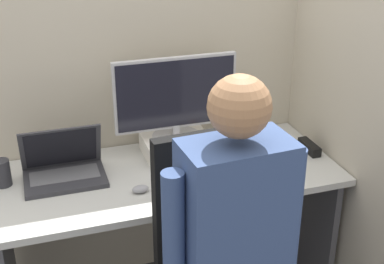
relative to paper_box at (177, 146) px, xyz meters
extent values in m
cube|color=#B7AD99|center=(-0.09, 0.19, 0.05)|extent=(1.99, 0.04, 1.64)
cube|color=#F4EA66|center=(0.17, 0.16, 0.15)|extent=(0.08, 0.01, 0.08)
cube|color=#B7AD99|center=(0.68, -0.22, 0.05)|extent=(0.04, 1.26, 1.64)
cube|color=#B7B7B2|center=(-0.09, -0.15, -0.06)|extent=(1.49, 0.63, 0.03)
cube|color=#4C4C51|center=(0.62, -0.15, -0.42)|extent=(0.03, 0.54, 0.70)
cube|color=white|center=(0.00, 0.00, 0.00)|extent=(0.30, 0.24, 0.08)
cylinder|color=#B2B2B7|center=(0.00, 0.00, 0.05)|extent=(0.22, 0.22, 0.01)
cylinder|color=#B2B2B7|center=(0.00, 0.00, 0.08)|extent=(0.04, 0.04, 0.05)
cube|color=#B2B2B7|center=(0.00, 0.00, 0.26)|extent=(0.56, 0.02, 0.33)
cube|color=black|center=(0.00, -0.01, 0.26)|extent=(0.53, 0.00, 0.30)
cube|color=#2D2D33|center=(-0.52, -0.10, -0.03)|extent=(0.34, 0.23, 0.02)
cube|color=#5B5B60|center=(-0.52, -0.08, -0.02)|extent=(0.29, 0.13, 0.00)
cube|color=#2D2D33|center=(-0.52, -0.03, 0.08)|extent=(0.34, 0.10, 0.21)
cube|color=black|center=(-0.52, -0.03, 0.08)|extent=(0.30, 0.08, 0.18)
ellipsoid|color=gray|center=(-0.24, -0.29, -0.03)|extent=(0.07, 0.05, 0.03)
cube|color=black|center=(0.60, -0.17, -0.02)|extent=(0.04, 0.15, 0.04)
cone|color=orange|center=(0.17, -0.30, -0.02)|extent=(0.05, 0.13, 0.05)
cylinder|color=green|center=(0.17, -0.22, -0.02)|extent=(0.03, 0.02, 0.03)
cube|color=black|center=(-0.04, -0.57, 0.01)|extent=(0.44, 0.08, 0.62)
cube|color=#334775|center=(-0.05, -0.83, 0.11)|extent=(0.35, 0.22, 0.59)
sphere|color=#9E704C|center=(-0.05, -0.83, 0.52)|extent=(0.19, 0.19, 0.19)
cylinder|color=#334775|center=(-0.26, -0.84, 0.11)|extent=(0.07, 0.07, 0.47)
cylinder|color=#334775|center=(0.15, -0.82, 0.11)|extent=(0.07, 0.07, 0.47)
cylinder|color=#232328|center=(0.34, 0.00, 0.00)|extent=(0.08, 0.08, 0.09)
cylinder|color=#28282D|center=(-0.76, -0.05, 0.02)|extent=(0.07, 0.07, 0.11)
camera|label=1|loc=(-0.62, -2.13, 1.08)|focal=50.00mm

